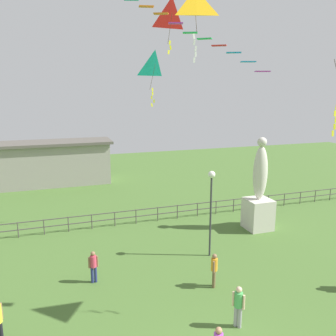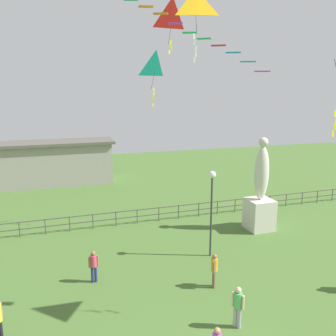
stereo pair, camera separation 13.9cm
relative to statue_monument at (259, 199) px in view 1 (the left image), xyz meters
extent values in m
cube|color=beige|center=(0.00, 0.00, -0.98)|extent=(1.52, 1.52, 1.91)
ellipsoid|color=beige|center=(0.00, 0.00, 1.63)|extent=(0.90, 0.76, 3.30)
sphere|color=beige|center=(0.00, 0.00, 3.53)|extent=(0.56, 0.56, 0.56)
cylinder|color=#38383D|center=(-4.41, -2.42, 0.17)|extent=(0.10, 0.10, 4.21)
sphere|color=white|center=(-4.41, -2.42, 2.43)|extent=(0.36, 0.36, 0.36)
sphere|color=#8C6647|center=(-7.49, -9.55, -0.49)|extent=(0.21, 0.21, 0.21)
cylinder|color=#99999E|center=(-5.81, -7.94, -1.53)|extent=(0.14, 0.14, 0.81)
cylinder|color=#99999E|center=(-5.90, -7.82, -1.53)|extent=(0.14, 0.14, 0.81)
cylinder|color=#4CB259|center=(-5.85, -7.88, -0.83)|extent=(0.30, 0.30, 0.58)
sphere|color=beige|center=(-5.85, -7.88, -0.44)|extent=(0.22, 0.22, 0.22)
cylinder|color=beige|center=(-5.73, -8.04, -0.87)|extent=(0.09, 0.09, 0.55)
cylinder|color=beige|center=(-5.97, -7.72, -0.87)|extent=(0.09, 0.09, 0.55)
cylinder|color=black|center=(-13.91, -6.11, -1.49)|extent=(0.15, 0.15, 0.88)
cylinder|color=#8C6647|center=(-13.84, -6.00, -0.78)|extent=(0.10, 0.10, 0.59)
cylinder|color=brown|center=(-5.47, -5.13, -1.54)|extent=(0.13, 0.13, 0.79)
cylinder|color=brown|center=(-5.55, -5.26, -1.54)|extent=(0.13, 0.13, 0.79)
cylinder|color=orange|center=(-5.51, -5.19, -0.87)|extent=(0.29, 0.29, 0.56)
sphere|color=#8C6647|center=(-5.51, -5.19, -0.49)|extent=(0.21, 0.21, 0.21)
cylinder|color=#8C6647|center=(-5.40, -5.03, -0.90)|extent=(0.09, 0.09, 0.53)
cylinder|color=#8C6647|center=(-5.61, -5.35, -0.90)|extent=(0.09, 0.09, 0.53)
cylinder|color=navy|center=(-10.52, -3.16, -1.56)|extent=(0.13, 0.13, 0.76)
cylinder|color=navy|center=(-10.38, -3.15, -1.56)|extent=(0.13, 0.13, 0.76)
cylinder|color=#D83F59|center=(-10.45, -3.16, -0.91)|extent=(0.28, 0.28, 0.53)
sphere|color=#8C6647|center=(-10.45, -3.16, -0.54)|extent=(0.20, 0.20, 0.20)
cylinder|color=#8C6647|center=(-10.63, -3.17, -0.94)|extent=(0.08, 0.08, 0.51)
cylinder|color=#8C6647|center=(-10.27, -3.15, -0.94)|extent=(0.08, 0.08, 0.51)
pyramid|color=yellow|center=(-6.13, -4.06, 9.71)|extent=(1.34, 1.02, 1.13)
cylinder|color=#4C381E|center=(-6.22, -4.40, 9.15)|extent=(0.21, 0.70, 1.13)
cube|color=white|center=(-6.32, -4.45, 8.55)|extent=(0.10, 0.03, 0.21)
cube|color=white|center=(-6.29, -4.43, 8.33)|extent=(0.11, 0.04, 0.21)
cube|color=white|center=(-6.21, -4.39, 8.11)|extent=(0.10, 0.03, 0.21)
cube|color=white|center=(-6.21, -4.39, 7.89)|extent=(0.10, 0.02, 0.20)
cube|color=white|center=(-6.28, -4.43, 7.67)|extent=(0.09, 0.03, 0.20)
pyramid|color=red|center=(-2.98, -8.24, 7.49)|extent=(0.89, 1.08, 1.34)
cube|color=yellow|center=(-2.85, -8.38, 5.75)|extent=(0.11, 0.04, 0.21)
cube|color=yellow|center=(-2.73, -8.32, 5.53)|extent=(0.10, 0.03, 0.21)
cube|color=yellow|center=(-2.78, -8.34, 5.31)|extent=(0.10, 0.01, 0.21)
cube|color=yellow|center=(-2.87, -8.38, 5.09)|extent=(0.08, 0.03, 0.20)
pyramid|color=#19B2B2|center=(-6.00, 1.91, 7.97)|extent=(1.29, 0.96, 1.40)
cylinder|color=#4C381E|center=(-6.08, 2.26, 7.27)|extent=(0.17, 0.72, 1.40)
cube|color=yellow|center=(-6.09, 2.25, 6.56)|extent=(0.09, 0.05, 0.20)
cube|color=yellow|center=(-6.08, 2.26, 6.34)|extent=(0.09, 0.05, 0.20)
cube|color=yellow|center=(-6.15, 2.22, 6.12)|extent=(0.10, 0.03, 0.20)
cube|color=yellow|center=(-5.99, 2.30, 5.90)|extent=(0.09, 0.05, 0.20)
cube|color=yellow|center=(-6.14, 2.23, 5.68)|extent=(0.11, 0.04, 0.21)
pyramid|color=red|center=(-6.13, -1.32, 10.04)|extent=(1.21, 0.63, 1.33)
cylinder|color=#4C381E|center=(-6.15, -1.07, 9.38)|extent=(0.07, 0.52, 1.33)
cube|color=yellow|center=(-6.16, -1.08, 8.74)|extent=(0.11, 0.03, 0.21)
cube|color=yellow|center=(-6.12, -1.06, 8.52)|extent=(0.11, 0.02, 0.21)
cube|color=yellow|center=(-6.23, -1.11, 8.30)|extent=(0.11, 0.05, 0.21)
cube|color=orange|center=(-8.52, -5.57, 9.24)|extent=(0.53, 0.33, 0.03)
cube|color=orange|center=(-8.05, -5.72, 9.02)|extent=(0.55, 0.42, 0.03)
cube|color=#B22DB2|center=(-7.59, -5.90, 8.71)|extent=(0.54, 0.38, 0.03)
cube|color=#1EB759|center=(-7.13, -6.08, 8.41)|extent=(0.55, 0.42, 0.03)
cube|color=#1EB759|center=(-6.70, -6.32, 8.20)|extent=(0.54, 0.48, 0.03)
cube|color=red|center=(-6.29, -6.59, 7.97)|extent=(0.55, 0.47, 0.03)
cube|color=#198CD1|center=(-5.87, -6.84, 7.73)|extent=(0.55, 0.45, 0.03)
cube|color=#198CD1|center=(-5.42, -7.04, 7.44)|extent=(0.54, 0.38, 0.03)
cube|color=#B22DB2|center=(-4.95, -7.20, 7.12)|extent=(0.55, 0.39, 0.03)
cylinder|color=#4C4742|center=(-14.07, 3.21, -1.46)|extent=(0.06, 0.06, 0.95)
cylinder|color=#4C4742|center=(-12.64, 3.21, -1.46)|extent=(0.06, 0.06, 0.95)
cylinder|color=#4C4742|center=(-11.23, 3.21, -1.46)|extent=(0.06, 0.06, 0.95)
cylinder|color=#4C4742|center=(-9.83, 3.21, -1.46)|extent=(0.06, 0.06, 0.95)
cylinder|color=#4C4742|center=(-8.38, 3.21, -1.46)|extent=(0.06, 0.06, 0.95)
cylinder|color=#4C4742|center=(-7.00, 3.21, -1.46)|extent=(0.06, 0.06, 0.95)
cylinder|color=#4C4742|center=(-5.54, 3.21, -1.46)|extent=(0.06, 0.06, 0.95)
cylinder|color=#4C4742|center=(-4.15, 3.21, -1.46)|extent=(0.06, 0.06, 0.95)
cylinder|color=#4C4742|center=(-2.69, 3.21, -1.46)|extent=(0.06, 0.06, 0.95)
cylinder|color=#4C4742|center=(-1.28, 3.21, -1.46)|extent=(0.06, 0.06, 0.95)
cylinder|color=#4C4742|center=(0.10, 3.21, -1.46)|extent=(0.06, 0.06, 0.95)
cylinder|color=#4C4742|center=(1.54, 3.21, -1.46)|extent=(0.06, 0.06, 0.95)
cylinder|color=#4C4742|center=(2.97, 3.21, -1.46)|extent=(0.06, 0.06, 0.95)
cylinder|color=#4C4742|center=(4.36, 3.21, -1.46)|extent=(0.06, 0.06, 0.95)
cylinder|color=#4C4742|center=(5.81, 3.21, -1.46)|extent=(0.06, 0.06, 0.95)
cylinder|color=#4C4742|center=(7.19, 3.21, -1.46)|extent=(0.06, 0.06, 0.95)
cylinder|color=#4C4742|center=(8.63, 3.21, -1.46)|extent=(0.06, 0.06, 0.95)
cube|color=#4C4742|center=(-7.43, 3.21, -1.02)|extent=(36.00, 0.05, 0.05)
cube|color=#4C4742|center=(-7.43, 3.21, -1.46)|extent=(36.00, 0.05, 0.05)
cube|color=gray|center=(-13.26, 15.21, -0.07)|extent=(12.71, 3.15, 3.73)
cube|color=#59544C|center=(-13.26, 15.21, 1.92)|extent=(13.31, 3.75, 0.24)
camera|label=1|loc=(-11.80, -17.69, 6.48)|focal=37.29mm
camera|label=2|loc=(-11.67, -17.73, 6.48)|focal=37.29mm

